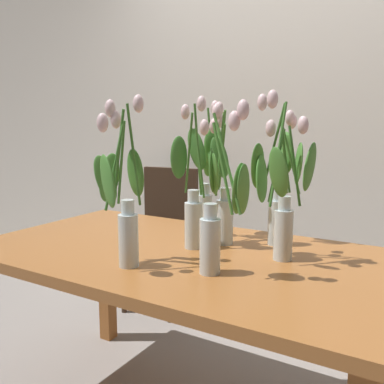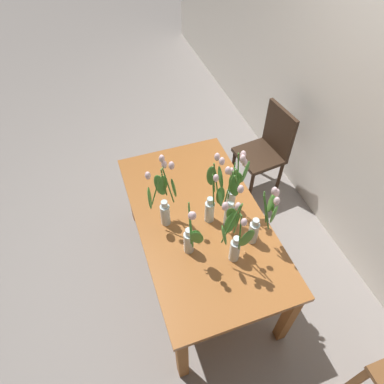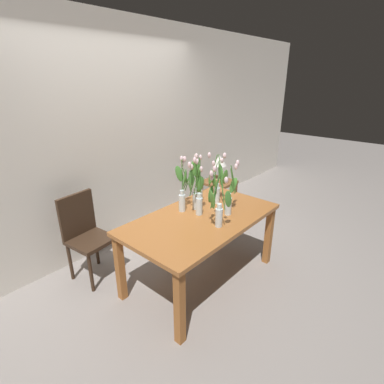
{
  "view_description": "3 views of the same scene",
  "coord_description": "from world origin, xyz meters",
  "px_view_note": "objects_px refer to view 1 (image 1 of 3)",
  "views": [
    {
      "loc": [
        0.84,
        -1.31,
        1.21
      ],
      "look_at": [
        0.07,
        -0.02,
        0.98
      ],
      "focal_mm": 39.3,
      "sensor_mm": 36.0,
      "label": 1
    },
    {
      "loc": [
        1.39,
        -0.55,
        2.72
      ],
      "look_at": [
        -0.1,
        -0.03,
        0.93
      ],
      "focal_mm": 31.97,
      "sensor_mm": 36.0,
      "label": 2
    },
    {
      "loc": [
        -2.03,
        -1.64,
        2.04
      ],
      "look_at": [
        -0.05,
        0.08,
        1.0
      ],
      "focal_mm": 27.25,
      "sensor_mm": 36.0,
      "label": 3
    }
  ],
  "objects_px": {
    "dining_table": "(179,273)",
    "tulip_vase_6": "(194,192)",
    "tulip_vase_4": "(122,201)",
    "tulip_vase_5": "(220,222)",
    "tulip_vase_0": "(280,196)",
    "tulip_vase_1": "(221,190)",
    "dining_chair": "(164,229)",
    "tulip_vase_2": "(283,191)",
    "tulip_vase_3": "(209,192)"
  },
  "relations": [
    {
      "from": "dining_table",
      "to": "tulip_vase_6",
      "type": "relative_size",
      "value": 2.72
    },
    {
      "from": "tulip_vase_4",
      "to": "tulip_vase_5",
      "type": "distance_m",
      "value": 0.34
    },
    {
      "from": "tulip_vase_0",
      "to": "tulip_vase_1",
      "type": "relative_size",
      "value": 1.03
    },
    {
      "from": "tulip_vase_0",
      "to": "tulip_vase_1",
      "type": "height_order",
      "value": "tulip_vase_0"
    },
    {
      "from": "tulip_vase_1",
      "to": "dining_chair",
      "type": "relative_size",
      "value": 0.61
    },
    {
      "from": "dining_table",
      "to": "tulip_vase_1",
      "type": "distance_m",
      "value": 0.37
    },
    {
      "from": "tulip_vase_2",
      "to": "tulip_vase_4",
      "type": "bearing_deg",
      "value": -124.45
    },
    {
      "from": "tulip_vase_3",
      "to": "tulip_vase_6",
      "type": "bearing_deg",
      "value": -80.89
    },
    {
      "from": "tulip_vase_5",
      "to": "dining_chair",
      "type": "xyz_separation_m",
      "value": [
        -1.0,
        1.12,
        -0.39
      ]
    },
    {
      "from": "tulip_vase_2",
      "to": "tulip_vase_4",
      "type": "height_order",
      "value": "tulip_vase_4"
    },
    {
      "from": "tulip_vase_0",
      "to": "tulip_vase_6",
      "type": "distance_m",
      "value": 0.34
    },
    {
      "from": "tulip_vase_0",
      "to": "tulip_vase_5",
      "type": "height_order",
      "value": "tulip_vase_0"
    },
    {
      "from": "tulip_vase_1",
      "to": "tulip_vase_5",
      "type": "xyz_separation_m",
      "value": [
        0.17,
        -0.34,
        -0.04
      ]
    },
    {
      "from": "dining_table",
      "to": "tulip_vase_0",
      "type": "xyz_separation_m",
      "value": [
        0.37,
        0.09,
        0.32
      ]
    },
    {
      "from": "tulip_vase_0",
      "to": "tulip_vase_4",
      "type": "distance_m",
      "value": 0.55
    },
    {
      "from": "tulip_vase_5",
      "to": "dining_chair",
      "type": "distance_m",
      "value": 1.55
    },
    {
      "from": "dining_table",
      "to": "tulip_vase_4",
      "type": "bearing_deg",
      "value": -106.54
    },
    {
      "from": "tulip_vase_3",
      "to": "tulip_vase_4",
      "type": "height_order",
      "value": "tulip_vase_3"
    },
    {
      "from": "dining_chair",
      "to": "tulip_vase_3",
      "type": "bearing_deg",
      "value": -44.4
    },
    {
      "from": "tulip_vase_1",
      "to": "dining_chair",
      "type": "height_order",
      "value": "tulip_vase_1"
    },
    {
      "from": "dining_table",
      "to": "tulip_vase_5",
      "type": "bearing_deg",
      "value": -32.09
    },
    {
      "from": "tulip_vase_6",
      "to": "dining_chair",
      "type": "bearing_deg",
      "value": 130.74
    },
    {
      "from": "dining_table",
      "to": "dining_chair",
      "type": "relative_size",
      "value": 1.72
    },
    {
      "from": "tulip_vase_3",
      "to": "tulip_vase_6",
      "type": "xyz_separation_m",
      "value": [
        0.03,
        -0.16,
        0.02
      ]
    },
    {
      "from": "dining_table",
      "to": "tulip_vase_0",
      "type": "height_order",
      "value": "tulip_vase_0"
    },
    {
      "from": "dining_table",
      "to": "tulip_vase_0",
      "type": "bearing_deg",
      "value": 13.1
    },
    {
      "from": "tulip_vase_6",
      "to": "dining_table",
      "type": "bearing_deg",
      "value": -105.85
    },
    {
      "from": "tulip_vase_0",
      "to": "tulip_vase_1",
      "type": "xyz_separation_m",
      "value": [
        -0.28,
        0.1,
        -0.01
      ]
    },
    {
      "from": "dining_table",
      "to": "tulip_vase_4",
      "type": "xyz_separation_m",
      "value": [
        -0.07,
        -0.24,
        0.31
      ]
    },
    {
      "from": "tulip_vase_2",
      "to": "tulip_vase_3",
      "type": "relative_size",
      "value": 0.93
    },
    {
      "from": "dining_table",
      "to": "tulip_vase_1",
      "type": "xyz_separation_m",
      "value": [
        0.08,
        0.18,
        0.31
      ]
    },
    {
      "from": "dining_table",
      "to": "tulip_vase_0",
      "type": "distance_m",
      "value": 0.49
    },
    {
      "from": "tulip_vase_2",
      "to": "tulip_vase_5",
      "type": "xyz_separation_m",
      "value": [
        -0.05,
        -0.46,
        -0.04
      ]
    },
    {
      "from": "tulip_vase_4",
      "to": "dining_table",
      "type": "bearing_deg",
      "value": 73.46
    },
    {
      "from": "tulip_vase_1",
      "to": "tulip_vase_4",
      "type": "bearing_deg",
      "value": -110.09
    },
    {
      "from": "tulip_vase_6",
      "to": "dining_chair",
      "type": "height_order",
      "value": "tulip_vase_6"
    },
    {
      "from": "tulip_vase_4",
      "to": "dining_chair",
      "type": "xyz_separation_m",
      "value": [
        -0.67,
        1.21,
        -0.44
      ]
    },
    {
      "from": "tulip_vase_3",
      "to": "tulip_vase_5",
      "type": "height_order",
      "value": "tulip_vase_3"
    },
    {
      "from": "tulip_vase_0",
      "to": "tulip_vase_6",
      "type": "relative_size",
      "value": 1.0
    },
    {
      "from": "tulip_vase_0",
      "to": "dining_chair",
      "type": "distance_m",
      "value": 1.48
    },
    {
      "from": "tulip_vase_2",
      "to": "tulip_vase_6",
      "type": "xyz_separation_m",
      "value": [
        -0.28,
        -0.22,
        0.0
      ]
    },
    {
      "from": "dining_table",
      "to": "tulip_vase_5",
      "type": "height_order",
      "value": "tulip_vase_5"
    },
    {
      "from": "tulip_vase_2",
      "to": "tulip_vase_4",
      "type": "xyz_separation_m",
      "value": [
        -0.37,
        -0.54,
        0.01
      ]
    },
    {
      "from": "dining_table",
      "to": "tulip_vase_2",
      "type": "distance_m",
      "value": 0.53
    },
    {
      "from": "tulip_vase_0",
      "to": "tulip_vase_2",
      "type": "bearing_deg",
      "value": 106.49
    },
    {
      "from": "tulip_vase_0",
      "to": "tulip_vase_4",
      "type": "xyz_separation_m",
      "value": [
        -0.44,
        -0.33,
        -0.01
      ]
    },
    {
      "from": "tulip_vase_5",
      "to": "tulip_vase_6",
      "type": "relative_size",
      "value": 0.93
    },
    {
      "from": "tulip_vase_0",
      "to": "tulip_vase_5",
      "type": "distance_m",
      "value": 0.27
    },
    {
      "from": "dining_chair",
      "to": "tulip_vase_4",
      "type": "bearing_deg",
      "value": -60.95
    },
    {
      "from": "tulip_vase_4",
      "to": "tulip_vase_6",
      "type": "bearing_deg",
      "value": 73.63
    }
  ]
}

